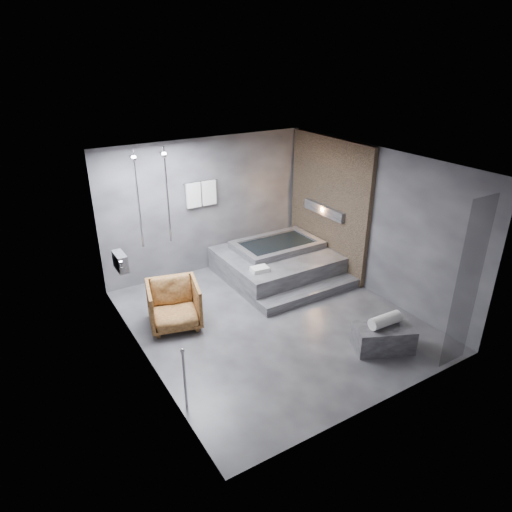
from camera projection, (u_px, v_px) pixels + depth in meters
room at (285, 219)px, 7.73m from camera, size 5.00×5.04×2.82m
tub_deck at (276, 263)px, 9.59m from camera, size 2.20×2.00×0.50m
tub_step at (310, 293)px, 8.74m from camera, size 2.20×0.36×0.18m
concrete_bench at (383, 338)px, 7.21m from camera, size 1.03×0.83×0.41m
driftwood_chair at (174, 305)px, 7.76m from camera, size 1.03×1.05×0.79m
rolled_towel at (385, 320)px, 7.12m from camera, size 0.55×0.22×0.20m
deck_towel at (260, 269)px, 8.67m from camera, size 0.35×0.27×0.09m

